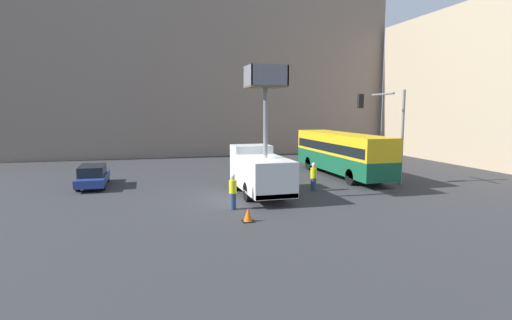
{
  "coord_description": "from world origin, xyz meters",
  "views": [
    {
      "loc": [
        -5.39,
        -20.84,
        4.99
      ],
      "look_at": [
        0.94,
        1.77,
        2.0
      ],
      "focal_mm": 28.0,
      "sensor_mm": 36.0,
      "label": 1
    }
  ],
  "objects_px": {
    "utility_truck": "(260,168)",
    "parked_car_curbside": "(93,176)",
    "traffic_light_pole": "(388,121)",
    "city_bus": "(341,151)",
    "road_worker_near_truck": "(233,192)",
    "traffic_cone_near_truck": "(248,215)",
    "road_worker_directing": "(314,177)"
  },
  "relations": [
    {
      "from": "utility_truck",
      "to": "parked_car_curbside",
      "type": "distance_m",
      "value": 11.21
    },
    {
      "from": "traffic_light_pole",
      "to": "city_bus",
      "type": "bearing_deg",
      "value": 107.19
    },
    {
      "from": "road_worker_near_truck",
      "to": "parked_car_curbside",
      "type": "xyz_separation_m",
      "value": [
        -7.47,
        8.25,
        -0.19
      ]
    },
    {
      "from": "road_worker_near_truck",
      "to": "traffic_cone_near_truck",
      "type": "bearing_deg",
      "value": -173.74
    },
    {
      "from": "traffic_light_pole",
      "to": "traffic_cone_near_truck",
      "type": "bearing_deg",
      "value": -151.18
    },
    {
      "from": "traffic_cone_near_truck",
      "to": "road_worker_near_truck",
      "type": "bearing_deg",
      "value": 94.51
    },
    {
      "from": "utility_truck",
      "to": "road_worker_directing",
      "type": "bearing_deg",
      "value": 8.33
    },
    {
      "from": "traffic_light_pole",
      "to": "parked_car_curbside",
      "type": "relative_size",
      "value": 1.32
    },
    {
      "from": "road_worker_near_truck",
      "to": "traffic_cone_near_truck",
      "type": "relative_size",
      "value": 2.97
    },
    {
      "from": "traffic_light_pole",
      "to": "road_worker_near_truck",
      "type": "distance_m",
      "value": 12.29
    },
    {
      "from": "city_bus",
      "to": "traffic_light_pole",
      "type": "distance_m",
      "value": 4.74
    },
    {
      "from": "city_bus",
      "to": "traffic_light_pole",
      "type": "xyz_separation_m",
      "value": [
        1.22,
        -3.95,
        2.31
      ]
    },
    {
      "from": "road_worker_near_truck",
      "to": "road_worker_directing",
      "type": "distance_m",
      "value": 6.53
    },
    {
      "from": "utility_truck",
      "to": "road_worker_directing",
      "type": "relative_size",
      "value": 4.14
    },
    {
      "from": "traffic_light_pole",
      "to": "traffic_cone_near_truck",
      "type": "xyz_separation_m",
      "value": [
        -11.04,
        -6.07,
        -3.92
      ]
    },
    {
      "from": "traffic_light_pole",
      "to": "utility_truck",
      "type": "bearing_deg",
      "value": -172.67
    },
    {
      "from": "city_bus",
      "to": "road_worker_near_truck",
      "type": "xyz_separation_m",
      "value": [
        -10.0,
        -7.71,
        -0.98
      ]
    },
    {
      "from": "city_bus",
      "to": "traffic_light_pole",
      "type": "relative_size",
      "value": 1.79
    },
    {
      "from": "traffic_light_pole",
      "to": "parked_car_curbside",
      "type": "xyz_separation_m",
      "value": [
        -18.69,
        4.48,
        -3.48
      ]
    },
    {
      "from": "traffic_light_pole",
      "to": "parked_car_curbside",
      "type": "distance_m",
      "value": 19.53
    },
    {
      "from": "city_bus",
      "to": "road_worker_directing",
      "type": "distance_m",
      "value": 6.35
    },
    {
      "from": "road_worker_directing",
      "to": "traffic_cone_near_truck",
      "type": "xyz_separation_m",
      "value": [
        -5.55,
        -5.43,
        -0.59
      ]
    },
    {
      "from": "city_bus",
      "to": "utility_truck",
      "type": "bearing_deg",
      "value": 125.22
    },
    {
      "from": "utility_truck",
      "to": "traffic_light_pole",
      "type": "height_order",
      "value": "utility_truck"
    },
    {
      "from": "city_bus",
      "to": "road_worker_near_truck",
      "type": "relative_size",
      "value": 6.18
    },
    {
      "from": "city_bus",
      "to": "parked_car_curbside",
      "type": "distance_m",
      "value": 17.51
    },
    {
      "from": "parked_car_curbside",
      "to": "city_bus",
      "type": "bearing_deg",
      "value": -1.74
    },
    {
      "from": "road_worker_directing",
      "to": "utility_truck",
      "type": "bearing_deg",
      "value": -104.22
    },
    {
      "from": "traffic_light_pole",
      "to": "road_worker_directing",
      "type": "xyz_separation_m",
      "value": [
        -5.48,
        -0.64,
        -3.33
      ]
    },
    {
      "from": "road_worker_near_truck",
      "to": "parked_car_curbside",
      "type": "height_order",
      "value": "road_worker_near_truck"
    },
    {
      "from": "traffic_light_pole",
      "to": "road_worker_near_truck",
      "type": "xyz_separation_m",
      "value": [
        -11.22,
        -3.77,
        -3.29
      ]
    },
    {
      "from": "utility_truck",
      "to": "road_worker_near_truck",
      "type": "relative_size",
      "value": 4.02
    }
  ]
}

